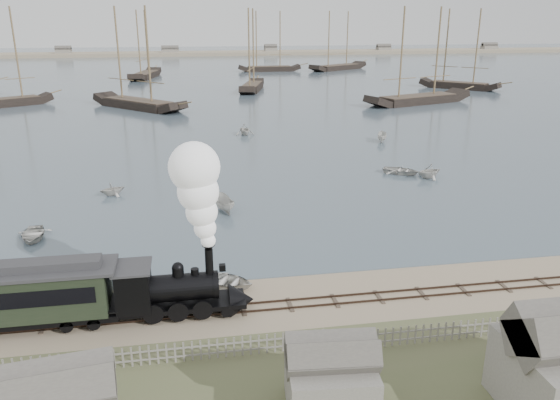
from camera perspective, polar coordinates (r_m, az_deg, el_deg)
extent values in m
plane|color=tan|center=(37.18, -2.60, -9.68)|extent=(600.00, 600.00, 0.00)
cube|color=#404F5C|center=(203.34, -8.89, 13.32)|extent=(600.00, 336.00, 0.06)
cube|color=#33241B|center=(34.96, -2.06, -11.45)|extent=(120.00, 0.08, 0.12)
cube|color=#33241B|center=(35.83, -2.29, -10.66)|extent=(120.00, 0.08, 0.12)
cube|color=#3C2F26|center=(35.43, -2.18, -11.15)|extent=(120.00, 1.80, 0.06)
cube|color=tan|center=(283.12, -9.29, 14.69)|extent=(500.00, 20.00, 1.80)
cube|color=black|center=(34.85, -10.03, -10.58)|extent=(7.60, 2.24, 0.28)
cylinder|color=black|center=(34.34, -10.89, -8.98)|extent=(4.70, 1.68, 1.68)
cube|color=black|center=(34.42, -15.05, -8.83)|extent=(2.01, 2.46, 2.57)
cube|color=#323235|center=(33.84, -15.24, -6.80)|extent=(2.24, 2.68, 0.13)
cylinder|color=black|center=(33.67, -7.41, -6.51)|extent=(0.49, 0.49, 1.79)
sphere|color=black|center=(33.76, -10.64, -6.99)|extent=(0.72, 0.72, 0.72)
cone|color=black|center=(35.01, -4.06, -10.38)|extent=(1.57, 2.24, 2.24)
cube|color=black|center=(33.87, -6.05, -7.03)|extent=(0.39, 0.39, 0.39)
imported|color=beige|center=(37.96, -5.72, -8.43)|extent=(4.43, 4.87, 0.83)
imported|color=beige|center=(49.84, -24.43, -3.30)|extent=(4.10, 3.13, 0.79)
imported|color=beige|center=(59.04, -17.12, 1.11)|extent=(3.19, 3.35, 1.38)
imported|color=beige|center=(52.05, -5.92, -0.39)|extent=(4.03, 2.34, 1.46)
imported|color=beige|center=(65.89, 12.52, 3.04)|extent=(4.84, 5.16, 0.87)
imported|color=beige|center=(64.89, 15.33, 2.95)|extent=(3.56, 3.85, 1.69)
imported|color=beige|center=(82.99, 10.59, 6.47)|extent=(3.66, 2.46, 1.32)
imported|color=beige|center=(86.40, -3.73, 7.37)|extent=(3.90, 3.54, 1.79)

